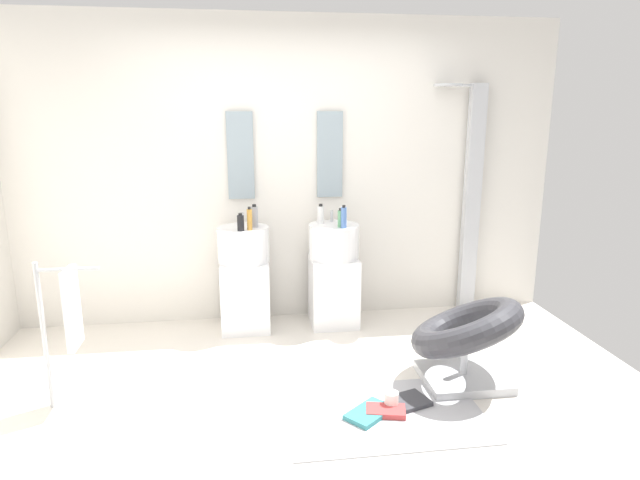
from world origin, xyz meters
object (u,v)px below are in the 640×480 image
at_px(magazine_charcoal, 409,401).
at_px(soap_bottle_green, 340,218).
at_px(magazine_red, 386,411).
at_px(soap_bottle_black, 241,223).
at_px(soap_bottle_blue, 344,217).
at_px(magazine_teal, 369,413).
at_px(soap_bottle_white, 321,214).
at_px(soap_bottle_grey, 254,217).
at_px(shower_column, 471,195).
at_px(soap_bottle_amber, 250,219).
at_px(lounge_chair, 466,334).
at_px(pedestal_sink_left, 244,277).
at_px(coffee_mug, 391,400).
at_px(pedestal_sink_right, 334,273).
at_px(towel_rack, 67,312).

height_order(magazine_charcoal, soap_bottle_green, soap_bottle_green).
height_order(magazine_red, soap_bottle_black, soap_bottle_black).
bearing_deg(soap_bottle_blue, magazine_teal, -93.48).
relative_size(magazine_teal, soap_bottle_white, 1.82).
relative_size(magazine_teal, magazine_charcoal, 1.26).
bearing_deg(soap_bottle_blue, magazine_charcoal, -81.09).
distance_m(soap_bottle_grey, soap_bottle_black, 0.17).
bearing_deg(shower_column, soap_bottle_blue, -164.76).
bearing_deg(shower_column, soap_bottle_amber, -171.47).
bearing_deg(magazine_teal, soap_bottle_black, 78.69).
distance_m(lounge_chair, soap_bottle_amber, 1.87).
bearing_deg(pedestal_sink_left, soap_bottle_black, -96.57).
distance_m(coffee_mug, soap_bottle_blue, 1.59).
distance_m(pedestal_sink_right, soap_bottle_blue, 0.54).
relative_size(coffee_mug, soap_bottle_black, 0.73).
xyz_separation_m(soap_bottle_amber, soap_bottle_green, (0.74, -0.00, -0.01)).
xyz_separation_m(magazine_charcoal, soap_bottle_grey, (-0.92, 1.39, 0.95)).
height_order(coffee_mug, soap_bottle_blue, soap_bottle_blue).
relative_size(magazine_red, soap_bottle_green, 1.50).
bearing_deg(soap_bottle_white, towel_rack, -145.53).
distance_m(lounge_chair, soap_bottle_green, 1.39).
xyz_separation_m(pedestal_sink_left, soap_bottle_white, (0.66, 0.08, 0.51)).
bearing_deg(lounge_chair, coffee_mug, -154.22).
distance_m(magazine_teal, soap_bottle_green, 1.68).
height_order(lounge_chair, magazine_charcoal, lounge_chair).
relative_size(pedestal_sink_left, soap_bottle_amber, 5.24).
height_order(coffee_mug, soap_bottle_green, soap_bottle_green).
xyz_separation_m(pedestal_sink_left, magazine_charcoal, (1.02, -1.41, -0.43)).
relative_size(pedestal_sink_left, shower_column, 0.48).
relative_size(magazine_red, magazine_charcoal, 1.00).
relative_size(pedestal_sink_right, soap_bottle_green, 6.19).
xyz_separation_m(magazine_charcoal, coffee_mug, (-0.13, -0.04, 0.04)).
relative_size(soap_bottle_blue, soap_bottle_green, 1.19).
distance_m(magazine_red, soap_bottle_amber, 1.86).
distance_m(lounge_chair, soap_bottle_black, 1.91).
height_order(shower_column, magazine_charcoal, shower_column).
bearing_deg(soap_bottle_green, coffee_mug, -85.95).
bearing_deg(lounge_chair, magazine_teal, -154.95).
xyz_separation_m(shower_column, soap_bottle_blue, (-1.22, -0.33, -0.10)).
relative_size(pedestal_sink_right, magazine_red, 4.13).
height_order(lounge_chair, coffee_mug, lounge_chair).
bearing_deg(soap_bottle_green, lounge_chair, -56.98).
distance_m(magazine_charcoal, soap_bottle_white, 1.79).
bearing_deg(magazine_red, pedestal_sink_right, 106.19).
relative_size(soap_bottle_amber, soap_bottle_blue, 0.99).
bearing_deg(coffee_mug, soap_bottle_grey, 119.06).
distance_m(pedestal_sink_right, soap_bottle_green, 0.52).
relative_size(shower_column, soap_bottle_blue, 10.80).
height_order(pedestal_sink_right, coffee_mug, pedestal_sink_right).
relative_size(magazine_red, soap_bottle_black, 1.65).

